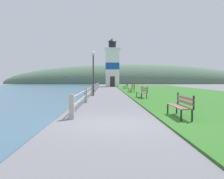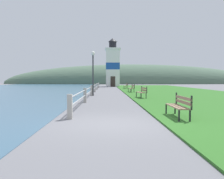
# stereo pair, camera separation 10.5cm
# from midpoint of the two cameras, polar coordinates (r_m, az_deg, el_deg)

# --- Properties ---
(ground_plane) EXTENTS (160.00, 160.00, 0.00)m
(ground_plane) POSITION_cam_midpoint_polar(r_m,az_deg,el_deg) (8.42, 0.39, -7.84)
(ground_plane) COLOR slate
(grass_verge) EXTENTS (12.00, 58.60, 0.06)m
(grass_verge) POSITION_cam_midpoint_polar(r_m,az_deg,el_deg) (28.95, 14.64, -0.56)
(grass_verge) COLOR #2D6623
(grass_verge) RESTS_ON ground_plane
(seawall_railing) EXTENTS (0.18, 32.39, 0.93)m
(seawall_railing) POSITION_cam_midpoint_polar(r_m,az_deg,el_deg) (25.44, -4.17, 0.30)
(seawall_railing) COLOR #A8A399
(seawall_railing) RESTS_ON ground_plane
(park_bench_near) EXTENTS (0.49, 1.97, 0.94)m
(park_bench_near) POSITION_cam_midpoint_polar(r_m,az_deg,el_deg) (9.72, 15.43, -3.33)
(park_bench_near) COLOR #846B51
(park_bench_near) RESTS_ON ground_plane
(park_bench_midway) EXTENTS (0.62, 1.84, 0.94)m
(park_bench_midway) POSITION_cam_midpoint_polar(r_m,az_deg,el_deg) (19.25, 7.06, -0.45)
(park_bench_midway) COLOR #846B51
(park_bench_midway) RESTS_ON ground_plane
(park_bench_far) EXTENTS (0.56, 1.81, 0.94)m
(park_bench_far) POSITION_cam_midpoint_polar(r_m,az_deg,el_deg) (27.44, 4.67, 0.41)
(park_bench_far) COLOR #846B51
(park_bench_far) RESTS_ON ground_plane
(park_bench_by_lighthouse) EXTENTS (0.52, 1.64, 0.94)m
(park_bench_by_lighthouse) POSITION_cam_midpoint_polar(r_m,az_deg,el_deg) (37.18, 3.34, 0.94)
(park_bench_by_lighthouse) COLOR #846B51
(park_bench_by_lighthouse) RESTS_ON ground_plane
(lighthouse) EXTENTS (3.01, 3.01, 9.45)m
(lighthouse) POSITION_cam_midpoint_polar(r_m,az_deg,el_deg) (49.14, 0.22, 5.53)
(lighthouse) COLOR white
(lighthouse) RESTS_ON ground_plane
(lamp_post) EXTENTS (0.36, 0.36, 3.96)m
(lamp_post) POSITION_cam_midpoint_polar(r_m,az_deg,el_deg) (22.24, -4.23, 5.61)
(lamp_post) COLOR #333338
(lamp_post) RESTS_ON ground_plane
(distant_hillside) EXTENTS (80.00, 16.00, 12.00)m
(distant_hillside) POSITION_cam_midpoint_polar(r_m,az_deg,el_deg) (77.80, 4.91, 1.32)
(distant_hillside) COLOR #4C6651
(distant_hillside) RESTS_ON ground_plane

